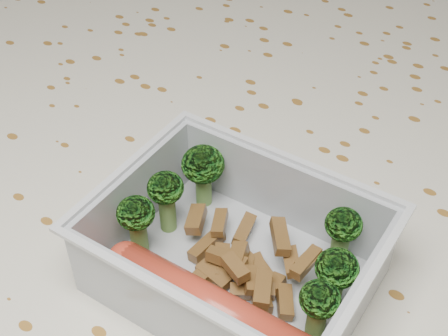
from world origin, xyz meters
The scene contains 6 objects.
dining_table centered at (0.00, 0.00, 0.67)m, with size 1.40×0.90×0.75m.
tablecloth centered at (0.00, 0.00, 0.72)m, with size 1.46×0.96×0.19m.
lunch_container centered at (0.05, -0.05, 0.78)m, with size 0.16×0.13×0.06m.
broccoli_florets centered at (0.05, -0.03, 0.79)m, with size 0.14×0.08×0.05m.
meat_pile centered at (0.06, -0.04, 0.77)m, with size 0.09×0.06×0.03m.
sausage centered at (0.06, -0.08, 0.77)m, with size 0.14×0.03×0.02m.
Camera 1 is at (0.18, -0.24, 1.06)m, focal length 50.00 mm.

